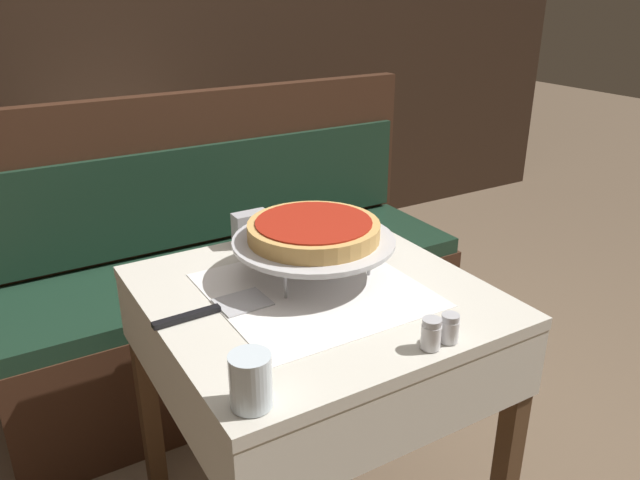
# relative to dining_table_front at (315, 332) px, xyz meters

# --- Properties ---
(dining_table_front) EXTENTS (0.76, 0.76, 0.75)m
(dining_table_front) POSITION_rel_dining_table_front_xyz_m (0.00, 0.00, 0.00)
(dining_table_front) COLOR beige
(dining_table_front) RESTS_ON ground_plane
(dining_table_rear) EXTENTS (0.66, 0.66, 0.75)m
(dining_table_rear) POSITION_rel_dining_table_front_xyz_m (-0.01, 1.56, 0.01)
(dining_table_rear) COLOR beige
(dining_table_rear) RESTS_ON ground_plane
(booth_bench) EXTENTS (1.68, 0.54, 1.07)m
(booth_bench) POSITION_rel_dining_table_front_xyz_m (0.13, 0.80, -0.31)
(booth_bench) COLOR #3D2316
(booth_bench) RESTS_ON ground_plane
(back_wall_panel) EXTENTS (6.00, 0.04, 2.40)m
(back_wall_panel) POSITION_rel_dining_table_front_xyz_m (0.00, 1.99, 0.57)
(back_wall_panel) COLOR black
(back_wall_panel) RESTS_ON ground_plane
(pizza_pan_stand) EXTENTS (0.40, 0.40, 0.10)m
(pizza_pan_stand) POSITION_rel_dining_table_front_xyz_m (0.04, 0.07, 0.21)
(pizza_pan_stand) COLOR #ADADB2
(pizza_pan_stand) RESTS_ON dining_table_front
(deep_dish_pizza) EXTENTS (0.32, 0.32, 0.05)m
(deep_dish_pizza) POSITION_rel_dining_table_front_xyz_m (0.04, 0.07, 0.24)
(deep_dish_pizza) COLOR tan
(deep_dish_pizza) RESTS_ON pizza_pan_stand
(pizza_server) EXTENTS (0.27, 0.10, 0.01)m
(pizza_server) POSITION_rel_dining_table_front_xyz_m (-0.24, 0.03, 0.12)
(pizza_server) COLOR #BCBCC1
(pizza_server) RESTS_ON dining_table_front
(water_glass_near) EXTENTS (0.08, 0.08, 0.10)m
(water_glass_near) POSITION_rel_dining_table_front_xyz_m (-0.32, -0.32, 0.17)
(water_glass_near) COLOR silver
(water_glass_near) RESTS_ON dining_table_front
(salt_shaker) EXTENTS (0.04, 0.04, 0.07)m
(salt_shaker) POSITION_rel_dining_table_front_xyz_m (0.07, -0.34, 0.15)
(salt_shaker) COLOR silver
(salt_shaker) RESTS_ON dining_table_front
(pepper_shaker) EXTENTS (0.04, 0.04, 0.06)m
(pepper_shaker) POSITION_rel_dining_table_front_xyz_m (0.12, -0.34, 0.15)
(pepper_shaker) COLOR silver
(pepper_shaker) RESTS_ON dining_table_front
(napkin_holder) EXTENTS (0.10, 0.05, 0.09)m
(napkin_holder) POSITION_rel_dining_table_front_xyz_m (-0.01, 0.34, 0.16)
(napkin_holder) COLOR #B2B2B7
(napkin_holder) RESTS_ON dining_table_front
(condiment_caddy) EXTENTS (0.11, 0.11, 0.18)m
(condiment_caddy) POSITION_rel_dining_table_front_xyz_m (-0.02, 1.62, 0.17)
(condiment_caddy) COLOR black
(condiment_caddy) RESTS_ON dining_table_rear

